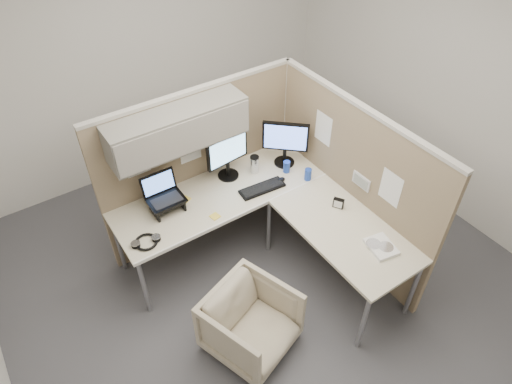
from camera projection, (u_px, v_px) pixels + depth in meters
ground at (262, 276)px, 4.39m from camera, size 4.50×4.50×0.00m
partition_back at (191, 149)px, 4.08m from camera, size 2.00×0.36×1.63m
partition_right at (347, 181)px, 4.18m from camera, size 0.07×2.03×1.63m
desk at (266, 212)px, 4.06m from camera, size 2.00×1.98×0.73m
office_chair at (251, 321)px, 3.65m from camera, size 0.80×0.77×0.66m
monitor_left at (227, 153)px, 4.19m from camera, size 0.44×0.20×0.47m
monitor_right at (285, 140)px, 4.33m from camera, size 0.35×0.32×0.47m
laptop_station at (165, 198)px, 3.95m from camera, size 0.31×0.27×0.33m
keyboard at (262, 188)px, 4.22m from camera, size 0.44×0.18×0.02m
mouse at (281, 180)px, 4.30m from camera, size 0.10×0.07×0.03m
travel_mug at (255, 164)px, 4.36m from camera, size 0.09×0.09×0.18m
soda_can_green at (308, 174)px, 4.29m from camera, size 0.07×0.07×0.12m
soda_can_silver at (287, 167)px, 4.38m from camera, size 0.07×0.07×0.12m
sticky_note_a at (215, 216)px, 3.96m from camera, size 0.09×0.09×0.01m
sticky_note_c at (185, 199)px, 4.12m from camera, size 0.10×0.10×0.01m
headphones at (146, 242)px, 3.72m from camera, size 0.24×0.22×0.04m
paper_stack at (381, 247)px, 3.68m from camera, size 0.24×0.28×0.03m
desk_clock at (338, 203)px, 4.02m from camera, size 0.08×0.10×0.09m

